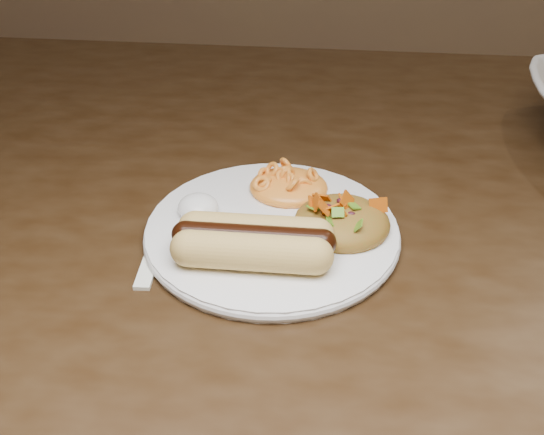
# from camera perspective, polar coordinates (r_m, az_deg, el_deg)

# --- Properties ---
(table) EXTENTS (1.60, 0.90, 0.75)m
(table) POSITION_cam_1_polar(r_m,az_deg,el_deg) (0.76, 3.88, -3.31)
(table) COLOR black
(table) RESTS_ON floor
(plate) EXTENTS (0.32, 0.32, 0.01)m
(plate) POSITION_cam_1_polar(r_m,az_deg,el_deg) (0.63, -0.00, -1.23)
(plate) COLOR white
(plate) RESTS_ON table
(hotdog) EXTENTS (0.13, 0.07, 0.03)m
(hotdog) POSITION_cam_1_polar(r_m,az_deg,el_deg) (0.58, -1.68, -2.14)
(hotdog) COLOR #E7B264
(hotdog) RESTS_ON plate
(mac_and_cheese) EXTENTS (0.10, 0.10, 0.03)m
(mac_and_cheese) POSITION_cam_1_polar(r_m,az_deg,el_deg) (0.67, 1.52, 3.61)
(mac_and_cheese) COLOR orange
(mac_and_cheese) RESTS_ON plate
(sour_cream) EXTENTS (0.04, 0.04, 0.02)m
(sour_cream) POSITION_cam_1_polar(r_m,az_deg,el_deg) (0.64, -6.68, 1.24)
(sour_cream) COLOR white
(sour_cream) RESTS_ON plate
(taco_salad) EXTENTS (0.09, 0.09, 0.04)m
(taco_salad) POSITION_cam_1_polar(r_m,az_deg,el_deg) (0.62, 6.34, 0.28)
(taco_salad) COLOR #AF3114
(taco_salad) RESTS_ON plate
(fork) EXTENTS (0.02, 0.13, 0.00)m
(fork) POSITION_cam_1_polar(r_m,az_deg,el_deg) (0.62, -10.63, -3.28)
(fork) COLOR white
(fork) RESTS_ON table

